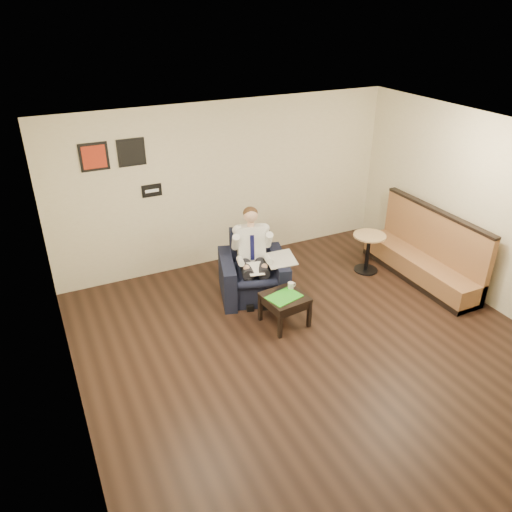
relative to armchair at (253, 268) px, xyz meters
name	(u,v)px	position (x,y,z in m)	size (l,w,h in m)	color
ground	(316,350)	(0.15, -1.65, -0.49)	(6.00, 6.00, 0.00)	black
wall_back	(227,184)	(0.15, 1.35, 0.91)	(6.00, 0.02, 2.80)	#ECE4C1
wall_left	(65,320)	(-2.85, -1.65, 0.91)	(0.02, 6.00, 2.80)	#ECE4C1
wall_right	(497,217)	(3.15, -1.65, 0.91)	(0.02, 6.00, 2.80)	#ECE4C1
ceiling	(330,146)	(0.15, -1.65, 2.31)	(6.00, 6.00, 0.02)	white
seating_sign	(152,191)	(-1.15, 1.34, 1.01)	(0.32, 0.02, 0.20)	black
art_print_left	(94,157)	(-1.95, 1.34, 1.66)	(0.42, 0.03, 0.42)	#B52E16
art_print_right	(131,152)	(-1.40, 1.34, 1.66)	(0.42, 0.03, 0.42)	black
armchair	(253,268)	(0.00, 0.00, 0.00)	(1.01, 1.01, 0.98)	black
seated_man	(254,261)	(-0.04, -0.12, 0.18)	(0.64, 0.96, 1.34)	silver
lap_papers	(256,269)	(-0.07, -0.22, 0.11)	(0.22, 0.32, 0.01)	white
newspaper	(280,259)	(0.36, -0.22, 0.18)	(0.42, 0.53, 0.01)	silver
side_table	(285,310)	(0.07, -0.91, -0.26)	(0.57, 0.57, 0.47)	black
green_folder	(284,297)	(0.04, -0.93, -0.02)	(0.47, 0.33, 0.01)	green
coffee_mug	(291,286)	(0.24, -0.76, 0.03)	(0.08, 0.08, 0.10)	white
smartphone	(281,289)	(0.10, -0.74, -0.02)	(0.14, 0.07, 0.01)	black
banquette	(423,247)	(2.74, -0.73, 0.10)	(0.55, 2.31, 1.18)	brown
cafe_table	(368,253)	(2.11, -0.14, -0.15)	(0.55, 0.55, 0.68)	tan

